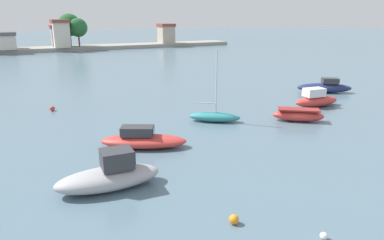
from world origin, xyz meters
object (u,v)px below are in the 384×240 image
(moored_boat_6, at_px, (316,100))
(mooring_buoy_0, at_px, (234,219))
(moored_boat_4, at_px, (215,116))
(mooring_buoy_4, at_px, (52,108))
(mooring_buoy_3, at_px, (324,236))
(moored_boat_5, at_px, (298,115))
(moored_boat_3, at_px, (143,140))
(moored_boat_2, at_px, (110,176))
(moored_boat_7, at_px, (325,87))

(moored_boat_6, height_order, mooring_buoy_0, moored_boat_6)
(moored_boat_4, relative_size, mooring_buoy_4, 12.78)
(mooring_buoy_0, xyz_separation_m, mooring_buoy_3, (2.36, -2.28, -0.06))
(moored_boat_5, distance_m, mooring_buoy_3, 15.19)
(moored_boat_6, xyz_separation_m, mooring_buoy_3, (-14.22, -14.46, -0.49))
(moored_boat_4, xyz_separation_m, mooring_buoy_0, (-6.21, -12.20, -0.21))
(moored_boat_3, bearing_deg, moored_boat_4, 49.46)
(moored_boat_2, bearing_deg, moored_boat_6, 22.27)
(moored_boat_3, relative_size, moored_boat_6, 1.23)
(moored_boat_5, bearing_deg, mooring_buoy_0, -105.35)
(moored_boat_6, bearing_deg, moored_boat_7, 42.38)
(moored_boat_2, xyz_separation_m, moored_boat_5, (15.55, 4.35, -0.15))
(moored_boat_2, bearing_deg, mooring_buoy_0, -52.27)
(moored_boat_6, bearing_deg, moored_boat_2, -155.18)
(moored_boat_2, distance_m, moored_boat_6, 21.33)
(mooring_buoy_3, bearing_deg, moored_boat_7, 43.39)
(moored_boat_6, distance_m, moored_boat_7, 6.57)
(moored_boat_3, xyz_separation_m, moored_boat_5, (12.43, -0.03, -0.01))
(moored_boat_7, xyz_separation_m, mooring_buoy_0, (-21.83, -16.12, -0.37))
(moored_boat_2, height_order, moored_boat_6, moored_boat_2)
(mooring_buoy_4, bearing_deg, moored_boat_2, -86.53)
(moored_boat_7, xyz_separation_m, mooring_buoy_3, (-19.47, -18.40, -0.43))
(moored_boat_2, distance_m, moored_boat_7, 27.67)
(moored_boat_5, xyz_separation_m, mooring_buoy_3, (-9.64, -11.73, -0.33))
(moored_boat_4, bearing_deg, mooring_buoy_4, 175.67)
(moored_boat_4, relative_size, mooring_buoy_3, 19.50)
(moored_boat_5, height_order, mooring_buoy_0, moored_boat_5)
(moored_boat_3, bearing_deg, mooring_buoy_3, -49.46)
(moored_boat_6, height_order, mooring_buoy_4, moored_boat_6)
(moored_boat_5, bearing_deg, moored_boat_6, 67.22)
(moored_boat_6, height_order, mooring_buoy_3, moored_boat_6)
(moored_boat_5, relative_size, moored_boat_7, 0.69)
(mooring_buoy_3, bearing_deg, mooring_buoy_4, 106.43)
(moored_boat_4, height_order, mooring_buoy_0, moored_boat_4)
(moored_boat_4, xyz_separation_m, mooring_buoy_4, (-10.73, 8.84, -0.19))
(moored_boat_3, height_order, mooring_buoy_4, moored_boat_3)
(moored_boat_6, relative_size, mooring_buoy_0, 11.56)
(mooring_buoy_0, bearing_deg, moored_boat_6, 36.29)
(moored_boat_2, bearing_deg, mooring_buoy_3, -48.42)
(moored_boat_3, xyz_separation_m, mooring_buoy_0, (0.43, -9.47, -0.28))
(moored_boat_4, bearing_deg, mooring_buoy_0, -81.85)
(moored_boat_7, relative_size, mooring_buoy_3, 19.87)
(moored_boat_4, height_order, mooring_buoy_3, moored_boat_4)
(moored_boat_3, xyz_separation_m, moored_boat_6, (17.01, 2.70, 0.16))
(moored_boat_3, relative_size, moored_boat_7, 1.00)
(moored_boat_4, bearing_deg, moored_boat_2, -108.82)
(moored_boat_5, bearing_deg, moored_boat_7, 70.62)
(moored_boat_5, distance_m, moored_boat_6, 5.33)
(moored_boat_2, xyz_separation_m, moored_boat_7, (25.38, 11.02, -0.06))
(moored_boat_2, distance_m, mooring_buoy_3, 9.47)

